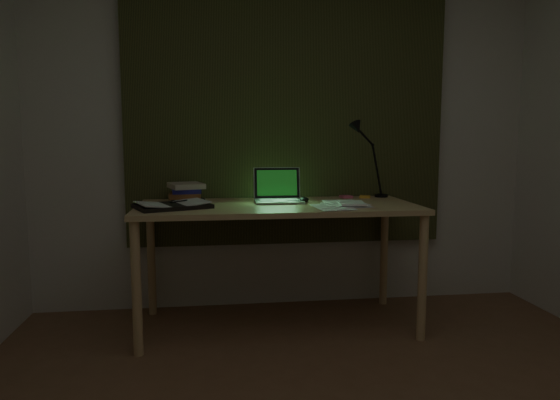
% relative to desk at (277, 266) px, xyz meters
% --- Properties ---
extents(wall_back, '(3.50, 0.00, 2.50)m').
position_rel_desk_xyz_m(wall_back, '(0.12, 0.45, 0.86)').
color(wall_back, silver).
rests_on(wall_back, ground).
extents(curtain, '(2.20, 0.06, 2.00)m').
position_rel_desk_xyz_m(curtain, '(0.12, 0.41, 1.06)').
color(curtain, '#2E3118').
rests_on(curtain, wall_back).
extents(desk, '(1.71, 0.75, 0.78)m').
position_rel_desk_xyz_m(desk, '(0.00, 0.00, 0.00)').
color(desk, tan).
rests_on(desk, floor).
extents(laptop, '(0.31, 0.35, 0.22)m').
position_rel_desk_xyz_m(laptop, '(0.02, 0.08, 0.50)').
color(laptop, '#A5A6AA').
rests_on(laptop, desk).
extents(open_textbook, '(0.49, 0.42, 0.03)m').
position_rel_desk_xyz_m(open_textbook, '(-0.63, -0.08, 0.41)').
color(open_textbook, silver).
rests_on(open_textbook, desk).
extents(book_stack, '(0.23, 0.26, 0.12)m').
position_rel_desk_xyz_m(book_stack, '(-0.56, 0.21, 0.45)').
color(book_stack, silver).
rests_on(book_stack, desk).
extents(loose_papers, '(0.38, 0.40, 0.02)m').
position_rel_desk_xyz_m(loose_papers, '(0.39, -0.11, 0.40)').
color(loose_papers, white).
rests_on(loose_papers, desk).
extents(mouse, '(0.07, 0.10, 0.03)m').
position_rel_desk_xyz_m(mouse, '(0.18, 0.08, 0.41)').
color(mouse, black).
rests_on(mouse, desk).
extents(sticky_yellow, '(0.09, 0.09, 0.02)m').
position_rel_desk_xyz_m(sticky_yellow, '(0.64, 0.26, 0.40)').
color(sticky_yellow, yellow).
rests_on(sticky_yellow, desk).
extents(sticky_pink, '(0.08, 0.08, 0.02)m').
position_rel_desk_xyz_m(sticky_pink, '(0.51, 0.28, 0.40)').
color(sticky_pink, '#ED5C82').
rests_on(sticky_pink, desk).
extents(desk_lamp, '(0.36, 0.29, 0.49)m').
position_rel_desk_xyz_m(desk_lamp, '(0.77, 0.30, 0.63)').
color(desk_lamp, black).
rests_on(desk_lamp, desk).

